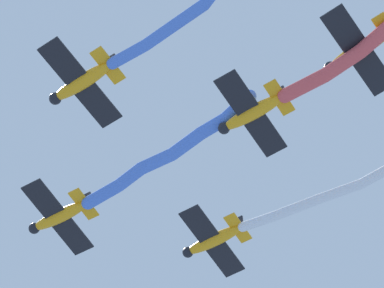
% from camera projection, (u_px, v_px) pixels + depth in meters
% --- Properties ---
extents(airplane_lead, '(5.71, 6.47, 1.76)m').
position_uv_depth(airplane_lead, '(59.00, 216.00, 62.07)').
color(airplane_lead, orange).
extents(smoke_trail_lead, '(12.65, 8.41, 2.19)m').
position_uv_depth(smoke_trail_lead, '(169.00, 153.00, 59.80)').
color(smoke_trail_lead, '#4C75DB').
extents(airplane_left_wing, '(5.57, 6.68, 1.76)m').
position_uv_depth(airplane_left_wing, '(81.00, 82.00, 55.81)').
color(airplane_left_wing, orange).
extents(airplane_right_wing, '(5.66, 6.55, 1.76)m').
position_uv_depth(airplane_right_wing, '(213.00, 240.00, 63.61)').
color(airplane_right_wing, orange).
extents(smoke_trail_right_wing, '(17.77, 14.83, 1.48)m').
position_uv_depth(smoke_trail_right_wing, '(384.00, 170.00, 60.00)').
color(smoke_trail_right_wing, white).
extents(airplane_slot, '(5.61, 6.62, 1.76)m').
position_uv_depth(airplane_slot, '(252.00, 113.00, 57.27)').
color(airplane_slot, orange).
extents(airplane_trail, '(5.49, 6.77, 1.76)m').
position_uv_depth(airplane_trail, '(359.00, 50.00, 55.46)').
color(airplane_trail, orange).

